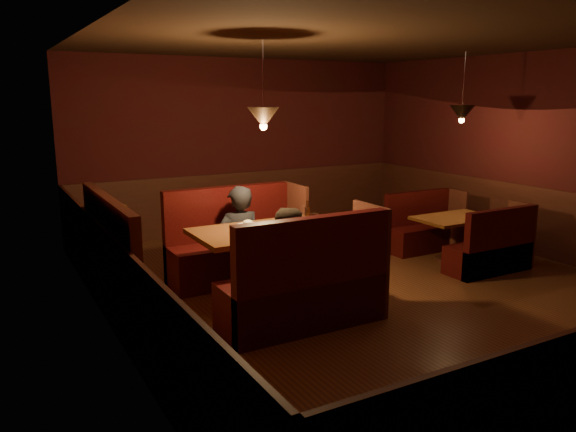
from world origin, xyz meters
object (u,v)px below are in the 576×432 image
second_bench_far (423,231)px  second_bench_near (493,252)px  diner_a (239,221)px  diner_b (293,248)px  main_table (266,246)px  main_bench_near (308,292)px  second_table (455,228)px  main_bench_far (236,250)px

second_bench_far → second_bench_near: (0.00, -1.33, 0.00)m
second_bench_far → diner_a: size_ratio=0.78×
diner_a → diner_b: size_ratio=1.03×
main_table → main_bench_near: size_ratio=0.91×
second_bench_far → second_bench_near: same height
second_table → main_bench_far: bearing=166.3°
main_table → main_bench_far: bearing=88.9°
diner_a → main_bench_near: bearing=93.7°
main_bench_far → second_table: 3.11m
main_table → second_table: main_table is taller
second_bench_near → diner_b: size_ratio=0.80×
main_bench_far → diner_b: size_ratio=1.12×
second_bench_near → diner_a: size_ratio=0.78×
second_table → main_bench_near: bearing=-161.3°
main_table → second_bench_near: main_table is taller
main_table → diner_a: size_ratio=0.99×
second_bench_near → diner_a: 3.35m
second_bench_near → diner_a: bearing=158.8°
second_table → second_bench_far: bearing=87.8°
second_bench_near → diner_b: diner_b is taller
main_bench_near → second_bench_far: size_ratio=1.39×
main_bench_far → second_bench_far: (3.05, -0.08, -0.09)m
diner_a → main_table: bearing=94.2°
second_table → second_bench_near: bearing=-87.8°
second_bench_far → diner_b: bearing=-155.0°
main_table → second_bench_far: (3.07, 0.81, -0.36)m
main_table → main_bench_near: main_bench_near is taller
main_bench_far → second_bench_near: (3.05, -1.40, -0.09)m
main_table → main_bench_far: size_ratio=0.91×
diner_b → main_bench_far: bearing=105.1°
diner_a → diner_b: 1.31m
main_bench_far → diner_a: diner_a is taller
diner_a → diner_b: bearing=92.6°
main_table → second_table: (3.04, 0.14, -0.18)m
second_table → second_bench_far: 0.69m
second_bench_far → diner_b: (-3.08, -1.44, 0.48)m
second_bench_near → second_table: bearing=92.2°
main_table → main_bench_near: bearing=-88.9°
diner_a → second_bench_near: bearing=161.0°
main_bench_near → diner_a: 1.62m
main_bench_far → second_bench_near: 3.36m
diner_b → second_table: bearing=30.4°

